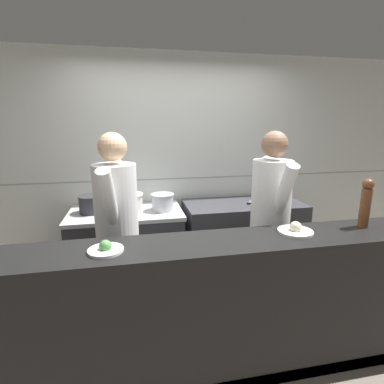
% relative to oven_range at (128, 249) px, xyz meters
% --- Properties ---
extents(ground_plane, '(14.00, 14.00, 0.00)m').
position_rel_oven_range_xyz_m(ground_plane, '(0.63, -1.13, -0.44)').
color(ground_plane, '#6B6056').
extents(wall_back_tiled, '(8.00, 0.06, 2.60)m').
position_rel_oven_range_xyz_m(wall_back_tiled, '(0.63, 0.40, 0.86)').
color(wall_back_tiled, silver).
rests_on(wall_back_tiled, ground_plane).
extents(oven_range, '(1.21, 0.71, 0.88)m').
position_rel_oven_range_xyz_m(oven_range, '(0.00, 0.00, 0.00)').
color(oven_range, '#38383D').
rests_on(oven_range, ground_plane).
extents(prep_counter, '(1.37, 0.65, 0.90)m').
position_rel_oven_range_xyz_m(prep_counter, '(1.35, -0.00, 0.01)').
color(prep_counter, '#38383D').
rests_on(prep_counter, ground_plane).
extents(pass_counter, '(3.49, 0.45, 1.03)m').
position_rel_oven_range_xyz_m(pass_counter, '(0.72, -1.35, 0.07)').
color(pass_counter, black).
rests_on(pass_counter, ground_plane).
extents(stock_pot, '(0.26, 0.26, 0.19)m').
position_rel_oven_range_xyz_m(stock_pot, '(-0.35, 0.01, 0.54)').
color(stock_pot, '#2D2D33').
rests_on(stock_pot, oven_range).
extents(sauce_pot, '(0.36, 0.36, 0.19)m').
position_rel_oven_range_xyz_m(sauce_pot, '(0.02, 0.01, 0.54)').
color(sauce_pot, beige).
rests_on(sauce_pot, oven_range).
extents(braising_pot, '(0.25, 0.25, 0.18)m').
position_rel_oven_range_xyz_m(braising_pot, '(0.39, -0.05, 0.54)').
color(braising_pot, '#B7BABF').
rests_on(braising_pot, oven_range).
extents(mixing_bowl_steel, '(0.20, 0.20, 0.07)m').
position_rel_oven_range_xyz_m(mixing_bowl_steel, '(1.49, -0.04, 0.49)').
color(mixing_bowl_steel, '#B7BABF').
rests_on(mixing_bowl_steel, prep_counter).
extents(chefs_knife, '(0.37, 0.13, 0.02)m').
position_rel_oven_range_xyz_m(chefs_knife, '(1.51, -0.10, 0.46)').
color(chefs_knife, '#B7BABF').
rests_on(chefs_knife, prep_counter).
extents(plated_dish_main, '(0.22, 0.22, 0.08)m').
position_rel_oven_range_xyz_m(plated_dish_main, '(-0.10, -1.37, 0.61)').
color(plated_dish_main, white).
rests_on(plated_dish_main, pass_counter).
extents(plated_dish_appetiser, '(0.25, 0.25, 0.09)m').
position_rel_oven_range_xyz_m(plated_dish_appetiser, '(1.24, -1.31, 0.61)').
color(plated_dish_appetiser, white).
rests_on(plated_dish_appetiser, pass_counter).
extents(pepper_mill, '(0.08, 0.08, 0.38)m').
position_rel_oven_range_xyz_m(pepper_mill, '(1.82, -1.30, 0.79)').
color(pepper_mill, brown).
rests_on(pepper_mill, pass_counter).
extents(chef_head_cook, '(0.41, 0.77, 1.75)m').
position_rel_oven_range_xyz_m(chef_head_cook, '(-0.06, -0.72, 0.53)').
color(chef_head_cook, black).
rests_on(chef_head_cook, ground_plane).
extents(chef_sous, '(0.36, 0.76, 1.75)m').
position_rel_oven_range_xyz_m(chef_sous, '(1.31, -0.75, 0.53)').
color(chef_sous, black).
rests_on(chef_sous, ground_plane).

